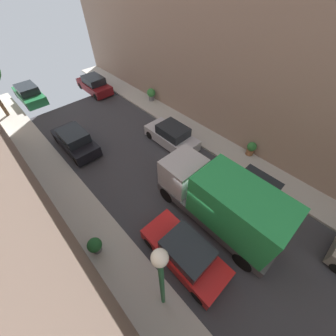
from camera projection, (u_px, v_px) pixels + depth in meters
name	position (u px, v px, depth m)	size (l,w,h in m)	color
ground	(201.00, 208.00, 11.60)	(32.00, 32.00, 0.00)	#38383D
sidewalk_left	(129.00, 273.00, 9.22)	(2.00, 44.00, 0.15)	#B7B2A8
sidewalk_right	(249.00, 164.00, 13.87)	(2.00, 44.00, 0.15)	#B7B2A8
parked_car_left_2	(185.00, 253.00, 9.21)	(1.78, 4.20, 1.57)	red
parked_car_left_3	(75.00, 141.00, 14.51)	(1.78, 4.20, 1.57)	black
parked_car_left_4	(29.00, 94.00, 19.10)	(1.78, 4.20, 1.57)	#1E6638
parked_car_right_2	(253.00, 189.00, 11.61)	(1.78, 4.20, 1.57)	gold
parked_car_right_3	(172.00, 136.00, 14.89)	(1.78, 4.20, 1.57)	silver
parked_car_right_4	(94.00, 85.00, 20.39)	(1.78, 4.20, 1.57)	maroon
delivery_truck	(222.00, 202.00, 9.78)	(2.26, 6.60, 3.38)	#4C4C51
potted_plant_0	(95.00, 246.00, 9.47)	(0.68, 0.68, 0.93)	slate
potted_plant_1	(251.00, 148.00, 14.03)	(0.62, 0.62, 0.99)	brown
potted_plant_3	(151.00, 94.00, 19.00)	(0.76, 0.76, 1.13)	slate
lamp_post	(161.00, 277.00, 5.88)	(0.44, 0.44, 5.26)	#26723F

